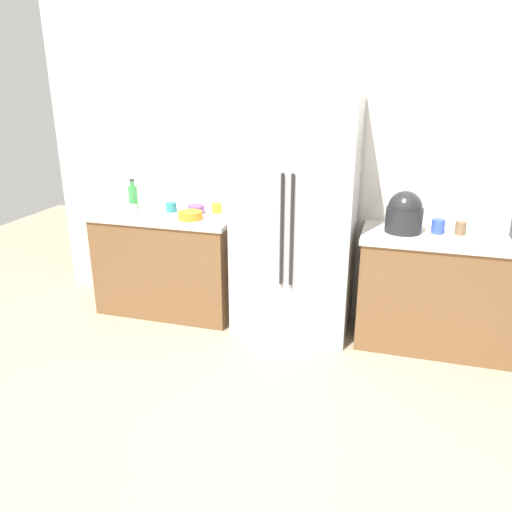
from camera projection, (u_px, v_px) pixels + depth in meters
ground_plane at (232, 440)px, 2.91m from camera, size 9.36×9.36×0.00m
kitchen_back_panel at (302, 158)px, 4.14m from camera, size 4.68×0.10×2.75m
counter_left at (169, 263)px, 4.43m from camera, size 1.24×0.60×0.90m
counter_right at (456, 293)px, 3.79m from camera, size 1.46×0.60×0.90m
refrigerator at (295, 220)px, 3.94m from camera, size 0.93×0.63×1.88m
rice_cooker at (404, 214)px, 3.72m from camera, size 0.27×0.27×0.31m
bottle_a at (133, 196)px, 4.42m from camera, size 0.08×0.08×0.27m
cup_a at (217, 208)px, 4.30m from camera, size 0.09×0.09×0.08m
cup_b at (460, 228)px, 3.70m from camera, size 0.08×0.08×0.10m
cup_c at (438, 226)px, 3.72m from camera, size 0.10×0.10×0.10m
cup_d at (171, 207)px, 4.34m from camera, size 0.09×0.09×0.08m
bowl_a at (196, 209)px, 4.29m from camera, size 0.15×0.15×0.07m
bowl_b at (190, 215)px, 4.10m from camera, size 0.20×0.20×0.07m
bowl_c at (127, 210)px, 4.28m from camera, size 0.17×0.17×0.07m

